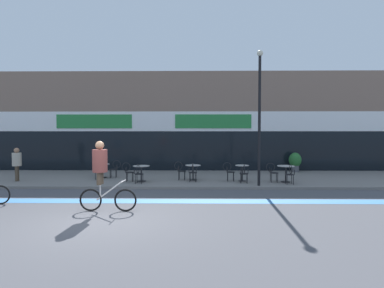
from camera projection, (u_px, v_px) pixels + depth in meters
ground_plane at (103, 220)px, 8.35m from camera, size 120.00×120.00×0.00m
sidewalk_slab at (146, 178)px, 15.59m from camera, size 40.00×5.50×0.12m
storefront_facade at (158, 123)px, 20.19m from camera, size 40.00×4.06×6.17m
bike_lane_stripe at (123, 201)px, 10.67m from camera, size 36.00×0.70×0.01m
bistro_table_0 at (103, 168)px, 15.36m from camera, size 0.70×0.70×0.71m
bistro_table_1 at (141, 170)px, 14.18m from camera, size 0.78×0.78×0.75m
bistro_table_2 at (193, 169)px, 14.64m from camera, size 0.75×0.75×0.73m
bistro_table_3 at (242, 170)px, 14.28m from camera, size 0.64×0.64×0.77m
bistro_table_4 at (286, 170)px, 14.00m from camera, size 0.79×0.79×0.77m
cafe_chair_0_near at (99, 169)px, 14.74m from camera, size 0.44×0.59×0.90m
cafe_chair_0_side at (115, 168)px, 15.36m from camera, size 0.60×0.44×0.90m
cafe_chair_1_near at (139, 172)px, 13.56m from camera, size 0.43×0.59×0.90m
cafe_chair_1_side at (128, 171)px, 14.19m from camera, size 0.59×0.43×0.90m
cafe_chair_2_near at (193, 171)px, 14.02m from camera, size 0.42×0.59×0.90m
cafe_chair_2_side at (180, 169)px, 14.65m from camera, size 0.58×0.42×0.90m
cafe_chair_3_near at (244, 172)px, 13.66m from camera, size 0.44×0.59×0.90m
cafe_chair_3_side at (229, 170)px, 14.29m from camera, size 0.58×0.41×0.90m
cafe_chair_4_near at (290, 173)px, 13.38m from camera, size 0.41×0.58×0.90m
cafe_chair_4_side at (272, 171)px, 14.02m from camera, size 0.58×0.42×0.90m
planter_pot at (295, 161)px, 17.62m from camera, size 0.72×0.72×1.14m
lamp_post at (259, 109)px, 12.98m from camera, size 0.26×0.26×5.88m
cyclist_0 at (102, 171)px, 9.24m from camera, size 1.79×0.49×2.19m
pedestrian_near_end at (17, 161)px, 14.32m from camera, size 0.51×0.51×1.59m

